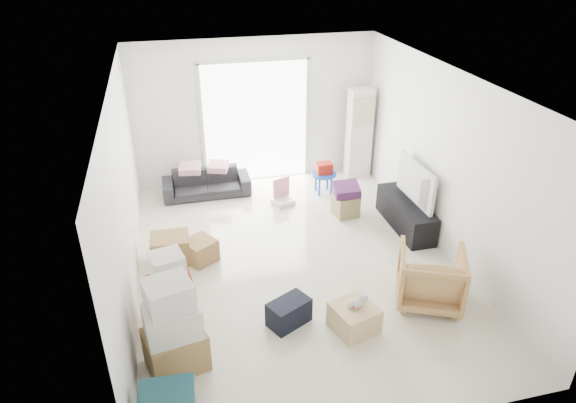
% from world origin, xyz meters
% --- Properties ---
extents(room_shell, '(4.98, 6.48, 3.18)m').
position_xyz_m(room_shell, '(0.00, 0.00, 1.35)').
color(room_shell, beige).
rests_on(room_shell, ground).
extents(sliding_door, '(2.10, 0.04, 2.33)m').
position_xyz_m(sliding_door, '(0.00, 2.98, 1.24)').
color(sliding_door, white).
rests_on(sliding_door, room_shell).
extents(ac_tower, '(0.45, 0.30, 1.75)m').
position_xyz_m(ac_tower, '(1.95, 2.65, 0.88)').
color(ac_tower, silver).
rests_on(ac_tower, room_shell).
extents(tv_console, '(0.43, 1.43, 0.48)m').
position_xyz_m(tv_console, '(2.00, 0.55, 0.24)').
color(tv_console, black).
rests_on(tv_console, room_shell).
extents(television, '(0.68, 1.15, 0.15)m').
position_xyz_m(television, '(2.00, 0.55, 0.55)').
color(television, black).
rests_on(television, tv_console).
extents(sofa, '(1.58, 0.47, 0.62)m').
position_xyz_m(sofa, '(-1.04, 2.50, 0.31)').
color(sofa, '#2B2A30').
rests_on(sofa, room_shell).
extents(pillow_left, '(0.42, 0.36, 0.12)m').
position_xyz_m(pillow_left, '(-1.31, 2.52, 0.68)').
color(pillow_left, '#C38E97').
rests_on(pillow_left, sofa).
extents(pillow_right, '(0.39, 0.35, 0.11)m').
position_xyz_m(pillow_right, '(-0.81, 2.48, 0.67)').
color(pillow_right, '#C38E97').
rests_on(pillow_right, sofa).
extents(armchair, '(1.05, 1.03, 0.84)m').
position_xyz_m(armchair, '(1.47, -1.28, 0.42)').
color(armchair, tan).
rests_on(armchair, room_shell).
extents(box_stack_a, '(0.74, 0.67, 1.15)m').
position_xyz_m(box_stack_a, '(-1.80, -1.65, 0.52)').
color(box_stack_a, olive).
rests_on(box_stack_a, room_shell).
extents(box_stack_b, '(0.55, 0.53, 0.99)m').
position_xyz_m(box_stack_b, '(-1.80, -0.88, 0.43)').
color(box_stack_b, olive).
rests_on(box_stack_b, room_shell).
extents(box_stack_c, '(0.57, 0.48, 0.40)m').
position_xyz_m(box_stack_c, '(-1.77, 0.50, 0.20)').
color(box_stack_c, olive).
rests_on(box_stack_c, room_shell).
extents(loose_box, '(0.56, 0.56, 0.34)m').
position_xyz_m(loose_box, '(-1.35, 0.38, 0.17)').
color(loose_box, olive).
rests_on(loose_box, room_shell).
extents(duffel_bag, '(0.60, 0.51, 0.33)m').
position_xyz_m(duffel_bag, '(-0.41, -1.27, 0.17)').
color(duffel_bag, black).
rests_on(duffel_bag, room_shell).
extents(ottoman, '(0.42, 0.42, 0.38)m').
position_xyz_m(ottoman, '(1.19, 1.16, 0.19)').
color(ottoman, olive).
rests_on(ottoman, room_shell).
extents(blanket, '(0.47, 0.47, 0.14)m').
position_xyz_m(blanket, '(1.19, 1.16, 0.45)').
color(blanket, '#3D1B45').
rests_on(blanket, ottoman).
extents(kids_table, '(0.46, 0.46, 0.60)m').
position_xyz_m(kids_table, '(1.07, 2.07, 0.42)').
color(kids_table, blue).
rests_on(kids_table, room_shell).
extents(toy_walker, '(0.42, 0.40, 0.46)m').
position_xyz_m(toy_walker, '(0.24, 1.84, 0.13)').
color(toy_walker, silver).
rests_on(toy_walker, room_shell).
extents(wood_crate, '(0.61, 0.61, 0.33)m').
position_xyz_m(wood_crate, '(0.34, -1.55, 0.16)').
color(wood_crate, '#DCAF7F').
rests_on(wood_crate, room_shell).
extents(plush_bunny, '(0.27, 0.15, 0.14)m').
position_xyz_m(plush_bunny, '(0.37, -1.54, 0.39)').
color(plush_bunny, '#B2ADA8').
rests_on(plush_bunny, wood_crate).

